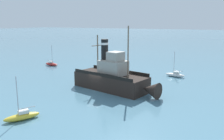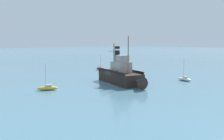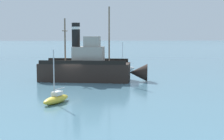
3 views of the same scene
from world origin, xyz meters
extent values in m
plane|color=teal|center=(0.00, 0.00, 0.00)|extent=(600.00, 600.00, 0.00)
cube|color=#2D231E|center=(-1.33, 1.70, 1.20)|extent=(6.63, 12.62, 2.40)
cone|color=#2D231E|center=(0.05, 8.76, 1.20)|extent=(2.77, 2.81, 2.35)
cube|color=#9E998E|center=(-1.24, 2.19, 3.50)|extent=(3.71, 4.50, 2.20)
cube|color=#9E998E|center=(-1.14, 2.68, 5.30)|extent=(2.54, 2.39, 1.40)
cylinder|color=black|center=(-1.56, 0.52, 6.20)|extent=(1.10, 1.10, 3.20)
cylinder|color=silver|center=(-1.56, 0.52, 7.10)|extent=(1.16, 1.16, 0.35)
cylinder|color=#75604C|center=(-0.70, 4.93, 6.15)|extent=(0.20, 0.20, 7.50)
cylinder|color=#75604C|center=(-1.85, -0.95, 5.40)|extent=(0.20, 0.20, 6.00)
cylinder|color=#75604C|center=(-1.85, -0.95, 6.72)|extent=(2.57, 0.62, 0.12)
cube|color=black|center=(-3.45, 2.11, 2.65)|extent=(2.31, 11.21, 0.50)
cube|color=black|center=(0.78, 1.28, 2.65)|extent=(2.31, 11.21, 0.50)
ellipsoid|color=white|center=(-14.65, 8.60, 0.35)|extent=(1.57, 3.91, 0.70)
cube|color=silver|center=(-14.62, 8.80, 0.88)|extent=(0.77, 1.17, 0.36)
cylinder|color=#B7B7BC|center=(-14.68, 8.30, 2.80)|extent=(0.10, 0.10, 4.20)
cylinder|color=#B7B7BC|center=(-14.57, 9.20, 1.25)|extent=(0.31, 1.80, 0.08)
ellipsoid|color=gold|center=(13.76, -1.00, 0.35)|extent=(3.88, 2.73, 0.70)
cube|color=silver|center=(13.58, -0.91, 0.88)|extent=(1.27, 1.08, 0.36)
cylinder|color=#B7B7BC|center=(14.03, -1.14, 2.80)|extent=(0.10, 0.10, 4.20)
cylinder|color=#B7B7BC|center=(13.23, -0.73, 1.25)|extent=(1.63, 0.90, 0.08)
sphere|color=red|center=(-10.55, -4.15, 0.43)|extent=(0.85, 0.85, 0.85)
camera|label=1|loc=(30.34, 19.05, 10.48)|focal=38.00mm
camera|label=2|loc=(31.29, 39.47, 8.81)|focal=38.00mm
camera|label=3|loc=(44.84, 1.54, 6.25)|focal=55.00mm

